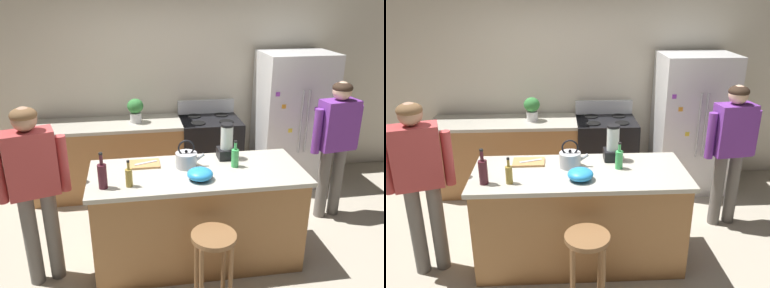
# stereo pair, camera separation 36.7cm
# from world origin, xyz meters

# --- Properties ---
(ground_plane) EXTENTS (14.00, 14.00, 0.00)m
(ground_plane) POSITION_xyz_m (0.00, 0.00, 0.00)
(ground_plane) COLOR #B2A893
(back_wall) EXTENTS (8.00, 0.10, 2.70)m
(back_wall) POSITION_xyz_m (0.00, 1.95, 1.35)
(back_wall) COLOR beige
(back_wall) RESTS_ON ground_plane
(kitchen_island) EXTENTS (1.96, 0.81, 0.94)m
(kitchen_island) POSITION_xyz_m (0.00, 0.00, 0.47)
(kitchen_island) COLOR #9E6B3D
(kitchen_island) RESTS_ON ground_plane
(back_counter_run) EXTENTS (2.00, 0.64, 0.94)m
(back_counter_run) POSITION_xyz_m (-0.80, 1.55, 0.47)
(back_counter_run) COLOR #9E6B3D
(back_counter_run) RESTS_ON ground_plane
(refrigerator) EXTENTS (0.90, 0.73, 1.77)m
(refrigerator) POSITION_xyz_m (1.53, 1.50, 0.89)
(refrigerator) COLOR silver
(refrigerator) RESTS_ON ground_plane
(stove_range) EXTENTS (0.76, 0.65, 1.12)m
(stove_range) POSITION_xyz_m (0.43, 1.52, 0.48)
(stove_range) COLOR black
(stove_range) RESTS_ON ground_plane
(person_by_island_left) EXTENTS (0.59, 0.33, 1.63)m
(person_by_island_left) POSITION_xyz_m (-1.40, -0.09, 0.99)
(person_by_island_left) COLOR #66605B
(person_by_island_left) RESTS_ON ground_plane
(person_by_sink_right) EXTENTS (0.60, 0.27, 1.59)m
(person_by_sink_right) POSITION_xyz_m (1.65, 0.57, 0.96)
(person_by_sink_right) COLOR #66605B
(person_by_sink_right) RESTS_ON ground_plane
(bar_stool) EXTENTS (0.36, 0.36, 0.70)m
(bar_stool) POSITION_xyz_m (0.02, -0.66, 0.54)
(bar_stool) COLOR brown
(bar_stool) RESTS_ON ground_plane
(potted_plant) EXTENTS (0.20, 0.20, 0.30)m
(potted_plant) POSITION_xyz_m (-0.51, 1.55, 1.12)
(potted_plant) COLOR silver
(potted_plant) RESTS_ON back_counter_run
(blender_appliance) EXTENTS (0.17, 0.17, 0.35)m
(blender_appliance) POSITION_xyz_m (0.33, 0.26, 1.09)
(blender_appliance) COLOR black
(blender_appliance) RESTS_ON kitchen_island
(bottle_wine) EXTENTS (0.08, 0.08, 0.32)m
(bottle_wine) POSITION_xyz_m (-0.83, -0.20, 1.06)
(bottle_wine) COLOR #471923
(bottle_wine) RESTS_ON kitchen_island
(bottle_vinegar) EXTENTS (0.06, 0.06, 0.24)m
(bottle_vinegar) POSITION_xyz_m (-0.61, -0.21, 1.03)
(bottle_vinegar) COLOR olive
(bottle_vinegar) RESTS_ON kitchen_island
(bottle_soda) EXTENTS (0.07, 0.07, 0.26)m
(bottle_soda) POSITION_xyz_m (0.36, 0.04, 1.04)
(bottle_soda) COLOR #3FB259
(bottle_soda) RESTS_ON kitchen_island
(mixing_bowl) EXTENTS (0.23, 0.23, 0.10)m
(mixing_bowl) POSITION_xyz_m (-0.01, -0.17, 0.99)
(mixing_bowl) COLOR #268CD8
(mixing_bowl) RESTS_ON kitchen_island
(tea_kettle) EXTENTS (0.28, 0.20, 0.27)m
(tea_kettle) POSITION_xyz_m (-0.08, 0.11, 1.02)
(tea_kettle) COLOR #B7BABF
(tea_kettle) RESTS_ON kitchen_island
(cutting_board) EXTENTS (0.30, 0.20, 0.02)m
(cutting_board) POSITION_xyz_m (-0.48, 0.21, 0.95)
(cutting_board) COLOR #B7844C
(cutting_board) RESTS_ON kitchen_island
(chef_knife) EXTENTS (0.22, 0.10, 0.01)m
(chef_knife) POSITION_xyz_m (-0.46, 0.21, 0.97)
(chef_knife) COLOR #B7BABF
(chef_knife) RESTS_ON cutting_board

